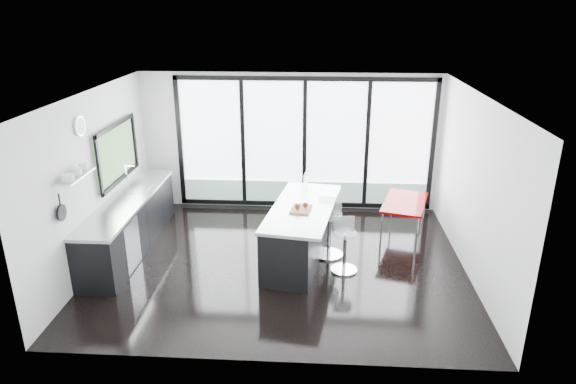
# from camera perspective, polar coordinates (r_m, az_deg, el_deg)

# --- Properties ---
(floor) EXTENTS (6.00, 5.00, 0.00)m
(floor) POSITION_cam_1_polar(r_m,az_deg,el_deg) (8.63, -0.79, -7.86)
(floor) COLOR black
(floor) RESTS_ON ground
(ceiling) EXTENTS (6.00, 5.00, 0.00)m
(ceiling) POSITION_cam_1_polar(r_m,az_deg,el_deg) (7.71, -0.90, 10.80)
(ceiling) COLOR white
(ceiling) RESTS_ON wall_back
(wall_back) EXTENTS (6.00, 0.09, 2.80)m
(wall_back) POSITION_cam_1_polar(r_m,az_deg,el_deg) (10.43, 1.69, 4.76)
(wall_back) COLOR silver
(wall_back) RESTS_ON ground
(wall_front) EXTENTS (6.00, 0.00, 2.80)m
(wall_front) POSITION_cam_1_polar(r_m,az_deg,el_deg) (5.77, -2.75, -7.37)
(wall_front) COLOR silver
(wall_front) RESTS_ON ground
(wall_left) EXTENTS (0.26, 5.00, 2.80)m
(wall_left) POSITION_cam_1_polar(r_m,az_deg,el_deg) (8.98, -20.01, 2.83)
(wall_left) COLOR silver
(wall_left) RESTS_ON ground
(wall_right) EXTENTS (0.00, 5.00, 2.80)m
(wall_right) POSITION_cam_1_polar(r_m,az_deg,el_deg) (8.39, 20.04, 0.45)
(wall_right) COLOR silver
(wall_right) RESTS_ON ground
(counter_cabinets) EXTENTS (0.69, 3.24, 1.36)m
(counter_cabinets) POSITION_cam_1_polar(r_m,az_deg,el_deg) (9.35, -17.21, -3.36)
(counter_cabinets) COLOR black
(counter_cabinets) RESTS_ON floor
(island) EXTENTS (1.31, 2.42, 1.22)m
(island) POSITION_cam_1_polar(r_m,az_deg,el_deg) (8.60, 1.13, -4.42)
(island) COLOR black
(island) RESTS_ON floor
(bar_stool_near) EXTENTS (0.48, 0.48, 0.69)m
(bar_stool_near) POSITION_cam_1_polar(r_m,az_deg,el_deg) (8.28, 6.31, -6.59)
(bar_stool_near) COLOR silver
(bar_stool_near) RESTS_ON floor
(bar_stool_far) EXTENTS (0.53, 0.53, 0.78)m
(bar_stool_far) POSITION_cam_1_polar(r_m,az_deg,el_deg) (8.72, 4.59, -4.74)
(bar_stool_far) COLOR silver
(bar_stool_far) RESTS_ON floor
(red_table) EXTENTS (1.03, 1.40, 0.67)m
(red_table) POSITION_cam_1_polar(r_m,az_deg,el_deg) (9.71, 12.70, -2.86)
(red_table) COLOR #A80000
(red_table) RESTS_ON floor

